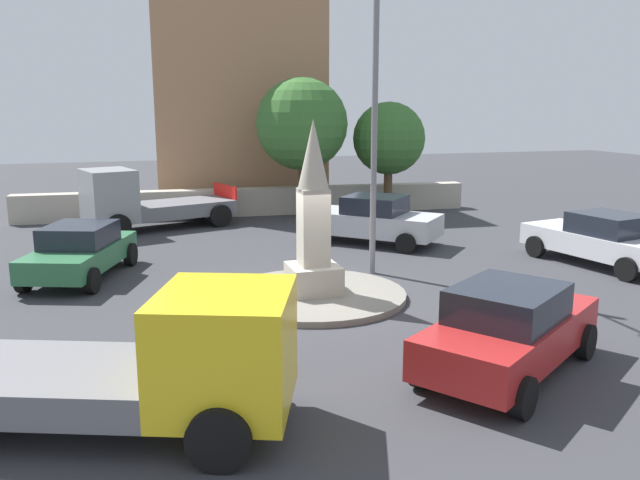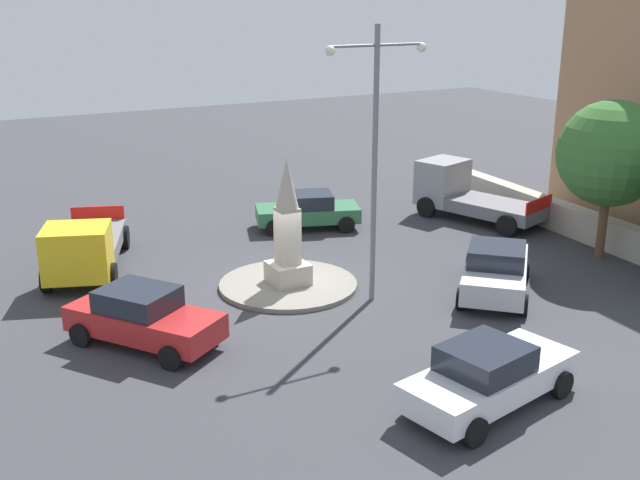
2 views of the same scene
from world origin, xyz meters
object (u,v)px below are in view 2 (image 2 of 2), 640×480
object	(u,v)px
car_red_near_island	(143,317)
car_silver_passing	(496,270)
monument	(287,232)
car_green_parked_right	(308,210)
streetlamp	(375,142)
truck_grey_waiting	(465,193)
car_white_parked_left	(489,375)
tree_mid_cluster	(611,154)
truck_yellow_far_side	(84,248)

from	to	relation	value
car_red_near_island	car_silver_passing	distance (m)	10.64
monument	car_green_parked_right	distance (m)	6.48
streetlamp	truck_grey_waiting	xyz separation A→B (m)	(8.12, 5.76, -3.80)
streetlamp	car_red_near_island	distance (m)	8.03
car_red_near_island	car_silver_passing	world-z (taller)	car_silver_passing
streetlamp	car_silver_passing	distance (m)	5.58
monument	car_white_parked_left	size ratio (longest dim) A/B	0.86
monument	car_silver_passing	bearing A→B (deg)	-33.74
tree_mid_cluster	car_red_near_island	bearing A→B (deg)	177.34
car_green_parked_right	tree_mid_cluster	bearing A→B (deg)	-47.45
car_white_parked_left	tree_mid_cluster	world-z (taller)	tree_mid_cluster
car_silver_passing	truck_yellow_far_side	size ratio (longest dim) A/B	0.73
car_white_parked_left	truck_grey_waiting	bearing A→B (deg)	53.30
car_green_parked_right	truck_grey_waiting	xyz separation A→B (m)	(6.38, -1.74, 0.29)
car_red_near_island	car_white_parked_left	world-z (taller)	car_red_near_island
streetlamp	car_white_parked_left	bearing A→B (deg)	-99.07
monument	tree_mid_cluster	bearing A→B (deg)	-13.85
car_silver_passing	truck_grey_waiting	bearing A→B (deg)	57.69
truck_yellow_far_side	truck_grey_waiting	world-z (taller)	truck_grey_waiting
monument	car_white_parked_left	world-z (taller)	monument
car_white_parked_left	car_green_parked_right	world-z (taller)	car_white_parked_left
car_white_parked_left	truck_yellow_far_side	size ratio (longest dim) A/B	0.78
monument	truck_grey_waiting	xyz separation A→B (m)	(9.88, 3.60, -0.78)
streetlamp	tree_mid_cluster	bearing A→B (deg)	-3.25
streetlamp	car_white_parked_left	xyz separation A→B (m)	(-1.04, -6.53, -4.07)
car_white_parked_left	truck_grey_waiting	world-z (taller)	truck_grey_waiting
monument	truck_grey_waiting	distance (m)	10.54
tree_mid_cluster	monument	bearing A→B (deg)	166.15
car_white_parked_left	truck_grey_waiting	xyz separation A→B (m)	(9.16, 12.29, 0.27)
monument	streetlamp	distance (m)	4.11
streetlamp	tree_mid_cluster	size ratio (longest dim) A/B	1.46
car_red_near_island	tree_mid_cluster	bearing A→B (deg)	-2.66
truck_grey_waiting	tree_mid_cluster	size ratio (longest dim) A/B	1.02
monument	car_silver_passing	size ratio (longest dim) A/B	0.93
streetlamp	truck_grey_waiting	distance (m)	10.66
monument	tree_mid_cluster	xyz separation A→B (m)	(10.86, -2.68, 1.89)
tree_mid_cluster	truck_grey_waiting	bearing A→B (deg)	98.91
car_red_near_island	truck_yellow_far_side	world-z (taller)	truck_yellow_far_side
car_silver_passing	tree_mid_cluster	world-z (taller)	tree_mid_cluster
car_green_parked_right	truck_yellow_far_side	world-z (taller)	truck_yellow_far_side
car_white_parked_left	truck_grey_waiting	distance (m)	15.33
streetlamp	car_green_parked_right	xyz separation A→B (m)	(1.74, 7.51, -4.10)
truck_grey_waiting	monument	bearing A→B (deg)	-159.96
monument	car_white_parked_left	bearing A→B (deg)	-85.30
car_white_parked_left	car_silver_passing	world-z (taller)	car_silver_passing
car_green_parked_right	tree_mid_cluster	distance (m)	11.29
monument	car_red_near_island	bearing A→B (deg)	-159.50
car_silver_passing	monument	bearing A→B (deg)	146.26
tree_mid_cluster	car_silver_passing	bearing A→B (deg)	-170.83
car_green_parked_right	truck_yellow_far_side	xyz separation A→B (m)	(-8.90, -1.29, 0.23)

